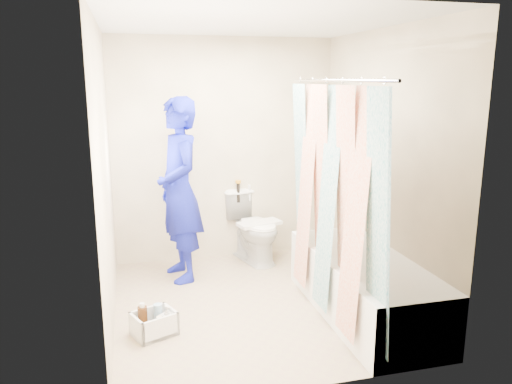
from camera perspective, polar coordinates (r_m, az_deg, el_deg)
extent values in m
plane|color=gray|center=(4.57, -0.26, -12.61)|extent=(2.60, 2.60, 0.00)
cube|color=silver|center=(4.15, -0.30, 18.86)|extent=(2.40, 2.60, 0.02)
cube|color=beige|center=(5.45, -3.63, 4.74)|extent=(2.40, 0.02, 2.40)
cube|color=beige|center=(2.99, 5.82, -2.04)|extent=(2.40, 0.02, 2.40)
cube|color=beige|center=(4.08, -16.85, 1.49)|extent=(0.02, 2.60, 2.40)
cube|color=beige|center=(4.64, 14.28, 2.94)|extent=(0.02, 2.60, 2.40)
cube|color=white|center=(4.38, 12.17, -10.50)|extent=(0.70, 1.75, 0.50)
cube|color=white|center=(4.30, 12.30, -7.93)|extent=(0.58, 1.63, 0.06)
cylinder|color=silver|center=(3.89, 8.91, 12.48)|extent=(0.02, 1.90, 0.02)
cube|color=silver|center=(4.00, 8.45, -0.94)|extent=(0.06, 1.75, 1.80)
imported|color=silver|center=(5.48, -0.25, -3.96)|extent=(0.61, 0.84, 0.77)
cube|color=white|center=(5.36, 0.40, -3.61)|extent=(0.51, 0.32, 0.04)
cylinder|color=black|center=(5.52, -2.04, -0.05)|extent=(0.04, 0.04, 0.22)
cylinder|color=orange|center=(5.50, -2.05, 1.19)|extent=(0.06, 0.06, 0.03)
cylinder|color=silver|center=(5.59, -0.75, -0.10)|extent=(0.03, 0.03, 0.18)
imported|color=#0F2A9D|center=(4.92, -8.76, 0.20)|extent=(0.56, 0.73, 1.80)
cube|color=silver|center=(4.14, -11.52, -15.49)|extent=(0.39, 0.35, 0.03)
cube|color=silver|center=(4.05, -13.49, -15.00)|extent=(0.12, 0.24, 0.19)
cube|color=silver|center=(4.16, -9.71, -14.04)|extent=(0.12, 0.24, 0.19)
cube|color=silver|center=(4.01, -10.82, -15.17)|extent=(0.30, 0.14, 0.19)
cube|color=silver|center=(4.20, -12.28, -13.91)|extent=(0.30, 0.14, 0.19)
cylinder|color=#3E210C|center=(4.10, -12.81, -14.01)|extent=(0.07, 0.07, 0.21)
cylinder|color=white|center=(4.16, -11.12, -13.65)|extent=(0.07, 0.07, 0.19)
cylinder|color=beige|center=(4.07, -10.96, -14.68)|extent=(0.05, 0.05, 0.14)
cylinder|color=#3E210C|center=(4.04, -12.11, -15.51)|extent=(0.06, 0.06, 0.06)
cylinder|color=gold|center=(4.03, -12.13, -15.04)|extent=(0.06, 0.06, 0.01)
imported|color=silver|center=(4.09, -10.11, -13.98)|extent=(0.13, 0.13, 0.20)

